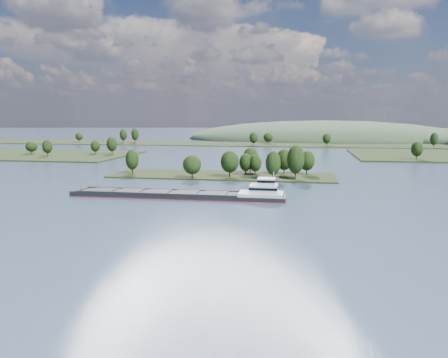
# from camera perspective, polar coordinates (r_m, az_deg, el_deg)

# --- Properties ---
(ground) EXTENTS (1800.00, 1800.00, 0.00)m
(ground) POSITION_cam_1_polar(r_m,az_deg,el_deg) (139.09, -4.72, -2.93)
(ground) COLOR #34455B
(ground) RESTS_ON ground
(tree_island) EXTENTS (100.00, 31.76, 15.65)m
(tree_island) POSITION_cam_1_polar(r_m,az_deg,el_deg) (194.25, 1.81, 1.50)
(tree_island) COLOR black
(tree_island) RESTS_ON ground
(back_shoreline) EXTENTS (900.00, 60.00, 15.82)m
(back_shoreline) POSITION_cam_1_polar(r_m,az_deg,el_deg) (413.19, 6.63, 4.55)
(back_shoreline) COLOR black
(back_shoreline) RESTS_ON ground
(hill_west) EXTENTS (320.00, 160.00, 44.00)m
(hill_west) POSITION_cam_1_polar(r_m,az_deg,el_deg) (513.13, 12.97, 5.03)
(hill_west) COLOR #344731
(hill_west) RESTS_ON ground
(cargo_barge) EXTENTS (72.61, 9.82, 9.80)m
(cargo_barge) POSITION_cam_1_polar(r_m,az_deg,el_deg) (144.85, -4.25, -1.98)
(cargo_barge) COLOR black
(cargo_barge) RESTS_ON ground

